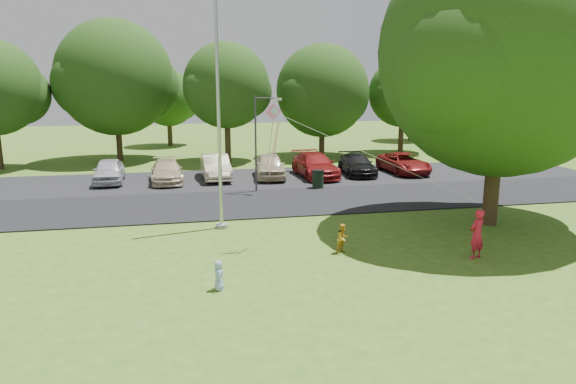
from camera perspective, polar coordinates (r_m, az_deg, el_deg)
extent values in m
plane|color=#3D641A|center=(17.16, 5.83, -7.85)|extent=(120.00, 120.00, 0.00)
cube|color=black|center=(25.53, -0.24, -1.05)|extent=(60.00, 6.00, 0.06)
cube|color=black|center=(31.79, -2.58, 1.56)|extent=(42.00, 7.00, 0.06)
cylinder|color=#B7BABF|center=(20.43, -7.76, 9.64)|extent=(0.14, 0.14, 10.00)
cylinder|color=gray|center=(21.21, -7.38, -3.76)|extent=(0.50, 0.50, 0.16)
cylinder|color=#3F3F44|center=(27.46, -3.61, 5.27)|extent=(0.10, 0.10, 5.17)
cylinder|color=#3F3F44|center=(27.12, -2.43, 10.40)|extent=(1.13, 0.55, 0.07)
cube|color=silver|center=(26.98, -1.17, 10.27)|extent=(0.43, 0.33, 0.12)
cylinder|color=black|center=(28.67, 3.35, 1.34)|extent=(0.62, 0.62, 0.99)
cylinder|color=black|center=(28.58, 3.36, 2.37)|extent=(0.66, 0.66, 0.06)
cylinder|color=#332316|center=(22.81, 21.74, 0.97)|extent=(0.62, 0.62, 3.55)
sphere|color=#18370F|center=(22.48, 22.80, 14.09)|extent=(9.79, 9.79, 9.79)
sphere|color=#18370F|center=(24.53, 25.69, 11.88)|extent=(6.36, 6.36, 6.36)
sphere|color=#18370F|center=(20.37, 19.99, 13.22)|extent=(5.87, 5.87, 5.87)
sphere|color=#18370F|center=(20.38, 18.75, 12.36)|extent=(5.09, 5.09, 5.09)
sphere|color=#18370F|center=(40.17, -27.77, 9.59)|extent=(4.18, 4.18, 4.18)
cylinder|color=#332316|center=(41.08, -18.26, 5.56)|extent=(0.44, 0.44, 3.19)
sphere|color=#18370F|center=(40.86, -18.69, 11.94)|extent=(8.50, 8.50, 8.50)
sphere|color=#18370F|center=(41.54, -15.83, 11.23)|extent=(5.53, 5.53, 5.53)
sphere|color=#18370F|center=(40.04, -21.29, 11.16)|extent=(5.10, 5.10, 5.10)
cylinder|color=#332316|center=(38.63, -6.71, 5.88)|extent=(0.44, 0.44, 3.43)
sphere|color=#18370F|center=(38.41, -6.85, 11.69)|extent=(6.27, 6.27, 6.27)
sphere|color=#18370F|center=(39.19, -4.83, 11.05)|extent=(4.07, 4.07, 4.07)
sphere|color=#18370F|center=(37.54, -8.68, 11.15)|extent=(3.76, 3.76, 3.76)
cylinder|color=#332316|center=(41.27, 3.77, 5.80)|extent=(0.44, 0.44, 2.66)
sphere|color=#18370F|center=(41.03, 3.85, 11.18)|extent=(7.27, 7.27, 7.27)
sphere|color=#18370F|center=(42.20, 5.74, 10.43)|extent=(4.72, 4.72, 4.72)
sphere|color=#18370F|center=(39.79, 2.15, 10.65)|extent=(4.36, 4.36, 4.36)
cylinder|color=#332316|center=(44.33, 12.45, 6.21)|extent=(0.44, 0.44, 3.02)
sphere|color=#18370F|center=(44.13, 12.65, 10.72)|extent=(5.67, 5.67, 5.67)
sphere|color=#18370F|center=(45.19, 13.83, 10.15)|extent=(3.68, 3.68, 3.68)
sphere|color=#18370F|center=(43.03, 11.63, 10.36)|extent=(3.40, 3.40, 3.40)
cylinder|color=#332316|center=(46.41, 23.84, 5.97)|extent=(0.44, 0.44, 3.42)
sphere|color=#18370F|center=(46.23, 24.35, 11.86)|extent=(8.77, 8.77, 8.77)
sphere|color=#18370F|center=(48.10, 25.60, 10.93)|extent=(5.70, 5.70, 5.70)
sphere|color=#18370F|center=(44.32, 23.27, 11.42)|extent=(5.26, 5.26, 5.26)
cylinder|color=#332316|center=(54.52, 29.32, 5.95)|extent=(0.44, 0.44, 2.92)
sphere|color=#18370F|center=(52.72, 29.17, 9.78)|extent=(4.34, 4.34, 4.34)
cylinder|color=#332316|center=(66.35, 28.85, 6.69)|extent=(0.44, 0.44, 2.60)
sphere|color=#18370F|center=(66.21, 29.13, 9.37)|extent=(5.20, 5.20, 5.20)
sphere|color=#18370F|center=(65.05, 28.77, 9.15)|extent=(3.12, 3.12, 3.12)
cylinder|color=#332316|center=(49.58, -12.99, 6.54)|extent=(0.44, 0.44, 2.60)
sphere|color=#18370F|center=(49.39, -13.17, 10.14)|extent=(5.20, 5.20, 5.20)
sphere|color=#18370F|center=(49.91, -11.77, 9.77)|extent=(3.38, 3.38, 3.38)
sphere|color=#18370F|center=(48.78, -14.41, 9.75)|extent=(3.12, 3.12, 3.12)
cylinder|color=#332316|center=(54.17, 13.47, 6.96)|extent=(0.44, 0.44, 2.60)
sphere|color=#18370F|center=(54.00, 13.63, 10.26)|extent=(5.20, 5.20, 5.20)
sphere|color=#18370F|center=(54.99, 14.50, 9.83)|extent=(3.38, 3.38, 3.38)
sphere|color=#18370F|center=(52.98, 12.89, 9.98)|extent=(3.12, 3.12, 3.12)
imported|color=silver|center=(31.80, -19.28, 2.22)|extent=(1.80, 4.15, 1.39)
imported|color=#C6B793|center=(31.09, -13.33, 2.25)|extent=(1.98, 4.47, 1.27)
imported|color=#C6B793|center=(31.55, -8.04, 2.78)|extent=(1.70, 4.51, 1.47)
imported|color=#C6B793|center=(31.62, -2.04, 2.92)|extent=(2.19, 4.51, 1.48)
imported|color=maroon|center=(32.01, 3.02, 3.01)|extent=(2.29, 5.13, 1.46)
imported|color=black|center=(33.06, 7.68, 3.05)|extent=(2.15, 4.54, 1.28)
imported|color=maroon|center=(34.21, 12.72, 3.17)|extent=(2.41, 4.77, 1.29)
imported|color=red|center=(18.40, 20.25, -4.41)|extent=(0.73, 0.61, 1.70)
imported|color=gold|center=(18.01, 6.11, -5.15)|extent=(0.63, 0.58, 1.04)
imported|color=#8DAED8|center=(14.95, -7.70, -9.17)|extent=(0.29, 0.44, 0.88)
cube|color=pink|center=(17.82, -1.68, 8.92)|extent=(0.58, 0.09, 0.58)
cube|color=#8CC6E5|center=(17.80, -1.51, 8.99)|extent=(0.28, 0.05, 0.28)
cylinder|color=white|center=(17.58, 9.57, 3.92)|extent=(6.47, 2.64, 2.94)
cylinder|color=pink|center=(17.89, -1.98, 5.61)|extent=(0.19, 0.25, 1.55)
cylinder|color=pink|center=(17.99, -1.37, 5.26)|extent=(0.22, 0.41, 1.77)
cylinder|color=pink|center=(17.86, -1.61, 4.81)|extent=(0.24, 0.60, 1.98)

